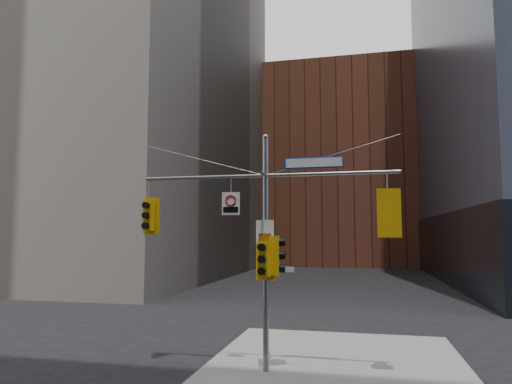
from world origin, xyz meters
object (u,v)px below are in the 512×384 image
at_px(signal_assembly, 266,227).
at_px(street_sign_blade, 314,163).
at_px(traffic_light_west_arm, 149,216).
at_px(traffic_light_east_arm, 388,213).
at_px(traffic_light_pole_front, 264,259).
at_px(traffic_light_pole_side, 276,255).
at_px(regulatory_sign_arm, 231,203).

xyz_separation_m(signal_assembly, street_sign_blade, (1.49, 0.00, 1.93)).
height_order(traffic_light_west_arm, traffic_light_east_arm, traffic_light_east_arm).
distance_m(traffic_light_west_arm, traffic_light_east_arm, 7.49).
bearing_deg(traffic_light_pole_front, signal_assembly, 98.19).
bearing_deg(traffic_light_east_arm, traffic_light_west_arm, -6.20).
xyz_separation_m(traffic_light_west_arm, street_sign_blade, (5.37, -0.01, 1.55)).
height_order(signal_assembly, traffic_light_pole_side, signal_assembly).
height_order(traffic_light_east_arm, traffic_light_pole_side, traffic_light_east_arm).
distance_m(traffic_light_east_arm, traffic_light_pole_side, 3.50).
height_order(street_sign_blade, regulatory_sign_arm, street_sign_blade).
height_order(traffic_light_west_arm, regulatory_sign_arm, regulatory_sign_arm).
relative_size(traffic_light_west_arm, regulatory_sign_arm, 1.70).
relative_size(street_sign_blade, regulatory_sign_arm, 2.52).
height_order(signal_assembly, traffic_light_west_arm, signal_assembly).
bearing_deg(traffic_light_pole_side, traffic_light_pole_front, 125.27).
relative_size(signal_assembly, traffic_light_pole_front, 6.19).
bearing_deg(street_sign_blade, signal_assembly, -179.41).
bearing_deg(traffic_light_pole_side, signal_assembly, 86.98).
height_order(signal_assembly, street_sign_blade, signal_assembly).
xyz_separation_m(traffic_light_west_arm, regulatory_sign_arm, (2.78, -0.03, 0.37)).
bearing_deg(traffic_light_pole_side, traffic_light_west_arm, 84.98).
bearing_deg(traffic_light_pole_side, street_sign_blade, -95.40).
bearing_deg(street_sign_blade, regulatory_sign_arm, -179.02).
relative_size(traffic_light_west_arm, street_sign_blade, 0.68).
relative_size(traffic_light_pole_front, regulatory_sign_arm, 1.81).
height_order(traffic_light_pole_front, regulatory_sign_arm, regulatory_sign_arm).
bearing_deg(traffic_light_east_arm, traffic_light_pole_side, -6.30).
bearing_deg(street_sign_blade, traffic_light_pole_front, -169.23).
height_order(traffic_light_pole_side, street_sign_blade, street_sign_blade).
bearing_deg(traffic_light_east_arm, street_sign_blade, -6.18).
bearing_deg(traffic_light_pole_side, regulatory_sign_arm, 86.27).
bearing_deg(traffic_light_pole_front, street_sign_blade, 18.32).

